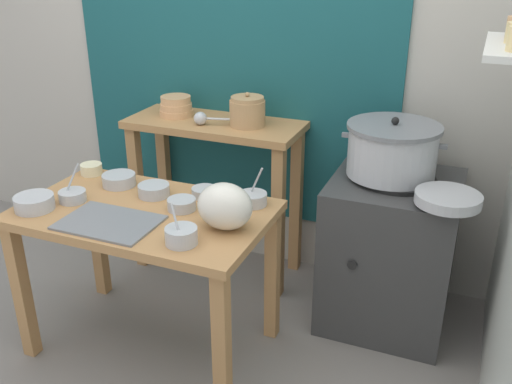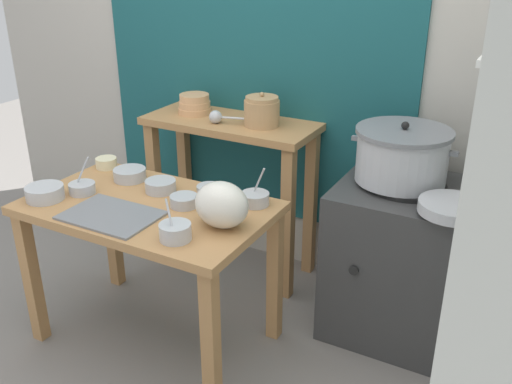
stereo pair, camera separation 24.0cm
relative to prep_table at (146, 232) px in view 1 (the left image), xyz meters
The scene contains 21 objects.
ground_plane 0.62m from the prep_table, 24.27° to the right, with size 9.00×9.00×0.00m, color gray.
wall_back 1.27m from the prep_table, 78.53° to the left, with size 4.40×0.12×2.60m.
prep_table is the anchor object (origin of this frame).
back_shelf_table 0.78m from the prep_table, 92.13° to the left, with size 0.96×0.40×0.90m.
stove_block 1.20m from the prep_table, 33.13° to the left, with size 0.60×0.61×0.78m.
steamer_pot 1.19m from the prep_table, 35.05° to the left, with size 0.48×0.43×0.28m.
clay_pot 0.87m from the prep_table, 77.85° to the left, with size 0.19×0.19×0.18m.
bowl_stack_enamel 0.91m from the prep_table, 109.03° to the left, with size 0.19×0.19×0.11m.
ladle 0.77m from the prep_table, 94.87° to the left, with size 0.26×0.10×0.07m.
serving_tray 0.21m from the prep_table, 108.60° to the right, with size 0.40×0.28×0.01m, color slate.
plastic_bag 0.46m from the prep_table, ahead, with size 0.23×0.18×0.19m, color silver.
wide_pan 1.31m from the prep_table, 19.16° to the left, with size 0.28×0.28×0.05m, color #B7BABF.
prep_bowl_0 0.22m from the prep_table, 22.73° to the left, with size 0.12×0.12×0.05m.
prep_bowl_1 0.35m from the prep_table, 143.56° to the left, with size 0.16×0.16×0.06m.
prep_bowl_2 0.37m from the prep_table, behind, with size 0.12×0.12×0.17m.
prep_bowl_3 0.50m from the prep_table, 28.40° to the left, with size 0.13×0.13×0.18m.
prep_bowl_4 0.55m from the prep_table, 151.25° to the left, with size 0.11×0.11×0.05m.
prep_bowl_5 0.21m from the prep_table, 103.45° to the left, with size 0.14×0.14×0.05m.
prep_bowl_6 0.50m from the prep_table, 158.15° to the right, with size 0.17×0.17×0.06m.
prep_bowl_7 0.32m from the prep_table, 51.07° to the left, with size 0.12×0.12×0.04m.
prep_bowl_8 0.40m from the prep_table, 34.13° to the right, with size 0.13×0.13×0.17m.
Camera 1 is at (1.17, -1.83, 1.79)m, focal length 39.91 mm.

